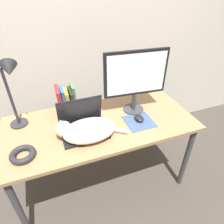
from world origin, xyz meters
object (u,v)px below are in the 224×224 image
object	(u,v)px
desk_lamp	(11,83)
book_row	(66,100)
cat	(87,130)
external_monitor	(136,78)
computer_mouse	(139,118)
cable_coil	(23,154)
laptop	(83,126)

from	to	relation	value
desk_lamp	book_row	bearing A→B (deg)	13.33
cat	external_monitor	size ratio (longest dim) A/B	0.98
external_monitor	desk_lamp	xyz separation A→B (m)	(-0.87, 0.10, 0.06)
external_monitor	computer_mouse	xyz separation A→B (m)	(-0.02, -0.15, -0.28)
cat	computer_mouse	xyz separation A→B (m)	(0.43, 0.04, -0.04)
external_monitor	cable_coil	xyz separation A→B (m)	(-0.88, -0.23, -0.28)
cat	external_monitor	distance (m)	0.55
book_row	cable_coil	world-z (taller)	book_row
external_monitor	cable_coil	distance (m)	0.95
laptop	cable_coil	bearing A→B (deg)	-165.36
computer_mouse	book_row	xyz separation A→B (m)	(-0.50, 0.33, 0.08)
cat	laptop	bearing A→B (deg)	98.25
external_monitor	cable_coil	world-z (taller)	external_monitor
book_row	cat	bearing A→B (deg)	-79.07
computer_mouse	cable_coil	bearing A→B (deg)	-174.33
external_monitor	cat	bearing A→B (deg)	-157.05
laptop	cable_coil	size ratio (longest dim) A/B	1.99
laptop	computer_mouse	distance (m)	0.44
laptop	cat	world-z (taller)	laptop
cable_coil	cat	bearing A→B (deg)	5.62
laptop	computer_mouse	xyz separation A→B (m)	(0.44, -0.02, -0.03)
laptop	book_row	distance (m)	0.32
desk_lamp	external_monitor	bearing A→B (deg)	-6.51
desk_lamp	cable_coil	size ratio (longest dim) A/B	3.24
cat	external_monitor	xyz separation A→B (m)	(0.45, 0.19, 0.24)
laptop	cat	xyz separation A→B (m)	(0.01, -0.07, 0.01)
computer_mouse	cat	bearing A→B (deg)	-174.28
desk_lamp	cable_coil	distance (m)	0.48
laptop	computer_mouse	world-z (taller)	laptop
computer_mouse	laptop	bearing A→B (deg)	176.91
cat	desk_lamp	bearing A→B (deg)	145.00
cat	computer_mouse	size ratio (longest dim) A/B	5.24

